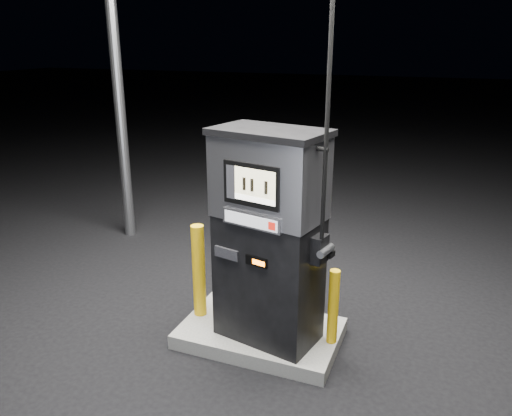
% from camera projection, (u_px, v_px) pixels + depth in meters
% --- Properties ---
extents(ground, '(80.00, 80.00, 0.00)m').
position_uv_depth(ground, '(260.00, 339.00, 5.18)').
color(ground, black).
rests_on(ground, ground).
extents(pump_island, '(1.60, 1.00, 0.15)m').
position_uv_depth(pump_island, '(260.00, 333.00, 5.16)').
color(pump_island, '#5F5E5A').
rests_on(pump_island, ground).
extents(fuel_dispenser, '(1.19, 0.81, 4.29)m').
position_uv_depth(fuel_dispenser, '(269.00, 236.00, 4.66)').
color(fuel_dispenser, black).
rests_on(fuel_dispenser, pump_island).
extents(bollard_left, '(0.16, 0.16, 1.01)m').
position_uv_depth(bollard_left, '(199.00, 271.00, 5.22)').
color(bollard_left, yellow).
rests_on(bollard_left, pump_island).
extents(bollard_right, '(0.13, 0.13, 0.77)m').
position_uv_depth(bollard_right, '(333.00, 307.00, 4.77)').
color(bollard_right, yellow).
rests_on(bollard_right, pump_island).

